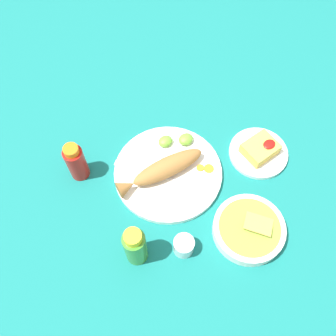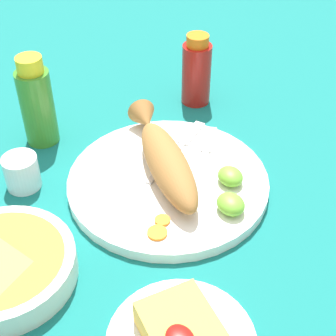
{
  "view_description": "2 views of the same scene",
  "coord_description": "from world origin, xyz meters",
  "px_view_note": "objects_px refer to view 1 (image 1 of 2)",
  "views": [
    {
      "loc": [
        -0.3,
        -0.41,
        0.98
      ],
      "look_at": [
        0.0,
        0.0,
        0.04
      ],
      "focal_mm": 40.0,
      "sensor_mm": 36.0,
      "label": 1
    },
    {
      "loc": [
        0.55,
        -0.26,
        0.54
      ],
      "look_at": [
        0.0,
        0.0,
        0.04
      ],
      "focal_mm": 55.0,
      "sensor_mm": 36.0,
      "label": 2
    }
  ],
  "objects_px": {
    "salt_cup": "(184,246)",
    "guacamole_bowl": "(249,229)",
    "hot_sauce_bottle_red": "(76,162)",
    "side_plate_fries": "(258,153)",
    "fried_fish": "(162,170)",
    "hot_sauce_bottle_green": "(135,246)",
    "fork_far": "(146,156)",
    "fork_near": "(140,170)",
    "main_plate": "(168,173)"
  },
  "relations": [
    {
      "from": "hot_sauce_bottle_red",
      "to": "side_plate_fries",
      "type": "height_order",
      "value": "hot_sauce_bottle_red"
    },
    {
      "from": "fork_near",
      "to": "guacamole_bowl",
      "type": "relative_size",
      "value": 0.82
    },
    {
      "from": "fork_near",
      "to": "hot_sauce_bottle_green",
      "type": "bearing_deg",
      "value": 107.39
    },
    {
      "from": "guacamole_bowl",
      "to": "hot_sauce_bottle_green",
      "type": "bearing_deg",
      "value": 155.54
    },
    {
      "from": "fried_fish",
      "to": "fork_far",
      "type": "bearing_deg",
      "value": 101.73
    },
    {
      "from": "side_plate_fries",
      "to": "main_plate",
      "type": "bearing_deg",
      "value": 157.58
    },
    {
      "from": "fork_far",
      "to": "salt_cup",
      "type": "height_order",
      "value": "salt_cup"
    },
    {
      "from": "hot_sauce_bottle_red",
      "to": "side_plate_fries",
      "type": "bearing_deg",
      "value": -29.66
    },
    {
      "from": "salt_cup",
      "to": "side_plate_fries",
      "type": "relative_size",
      "value": 0.31
    },
    {
      "from": "fork_near",
      "to": "side_plate_fries",
      "type": "height_order",
      "value": "fork_near"
    },
    {
      "from": "fork_far",
      "to": "salt_cup",
      "type": "xyz_separation_m",
      "value": [
        -0.08,
        -0.28,
        0.0
      ]
    },
    {
      "from": "salt_cup",
      "to": "guacamole_bowl",
      "type": "distance_m",
      "value": 0.18
    },
    {
      "from": "main_plate",
      "to": "fork_near",
      "type": "bearing_deg",
      "value": 139.98
    },
    {
      "from": "guacamole_bowl",
      "to": "side_plate_fries",
      "type": "bearing_deg",
      "value": 40.45
    },
    {
      "from": "fried_fish",
      "to": "salt_cup",
      "type": "bearing_deg",
      "value": -103.94
    },
    {
      "from": "fried_fish",
      "to": "fork_far",
      "type": "height_order",
      "value": "fried_fish"
    },
    {
      "from": "main_plate",
      "to": "side_plate_fries",
      "type": "bearing_deg",
      "value": -22.42
    },
    {
      "from": "hot_sauce_bottle_red",
      "to": "guacamole_bowl",
      "type": "height_order",
      "value": "hot_sauce_bottle_red"
    },
    {
      "from": "fork_near",
      "to": "salt_cup",
      "type": "height_order",
      "value": "salt_cup"
    },
    {
      "from": "fried_fish",
      "to": "fork_near",
      "type": "xyz_separation_m",
      "value": [
        -0.04,
        0.05,
        -0.02
      ]
    },
    {
      "from": "hot_sauce_bottle_red",
      "to": "side_plate_fries",
      "type": "relative_size",
      "value": 0.78
    },
    {
      "from": "hot_sauce_bottle_red",
      "to": "salt_cup",
      "type": "distance_m",
      "value": 0.38
    },
    {
      "from": "fork_far",
      "to": "side_plate_fries",
      "type": "distance_m",
      "value": 0.34
    },
    {
      "from": "fried_fish",
      "to": "hot_sauce_bottle_red",
      "type": "distance_m",
      "value": 0.24
    },
    {
      "from": "main_plate",
      "to": "hot_sauce_bottle_green",
      "type": "bearing_deg",
      "value": -145.15
    },
    {
      "from": "fork_near",
      "to": "hot_sauce_bottle_green",
      "type": "distance_m",
      "value": 0.25
    },
    {
      "from": "fork_near",
      "to": "fork_far",
      "type": "height_order",
      "value": "same"
    },
    {
      "from": "main_plate",
      "to": "guacamole_bowl",
      "type": "distance_m",
      "value": 0.28
    },
    {
      "from": "fork_near",
      "to": "hot_sauce_bottle_red",
      "type": "xyz_separation_m",
      "value": [
        -0.14,
        0.11,
        0.05
      ]
    },
    {
      "from": "hot_sauce_bottle_green",
      "to": "salt_cup",
      "type": "distance_m",
      "value": 0.13
    },
    {
      "from": "fork_far",
      "to": "hot_sauce_bottle_red",
      "type": "height_order",
      "value": "hot_sauce_bottle_red"
    },
    {
      "from": "main_plate",
      "to": "fork_near",
      "type": "relative_size",
      "value": 1.99
    },
    {
      "from": "hot_sauce_bottle_red",
      "to": "fork_far",
      "type": "bearing_deg",
      "value": -23.55
    },
    {
      "from": "side_plate_fries",
      "to": "hot_sauce_bottle_red",
      "type": "bearing_deg",
      "value": 150.34
    },
    {
      "from": "hot_sauce_bottle_green",
      "to": "guacamole_bowl",
      "type": "distance_m",
      "value": 0.31
    },
    {
      "from": "main_plate",
      "to": "guacamole_bowl",
      "type": "relative_size",
      "value": 1.64
    },
    {
      "from": "fork_near",
      "to": "fork_far",
      "type": "distance_m",
      "value": 0.05
    },
    {
      "from": "fork_far",
      "to": "side_plate_fries",
      "type": "height_order",
      "value": "fork_far"
    },
    {
      "from": "main_plate",
      "to": "guacamole_bowl",
      "type": "bearing_deg",
      "value": -75.81
    },
    {
      "from": "salt_cup",
      "to": "guacamole_bowl",
      "type": "xyz_separation_m",
      "value": [
        0.17,
        -0.07,
        -0.0
      ]
    },
    {
      "from": "fried_fish",
      "to": "hot_sauce_bottle_green",
      "type": "xyz_separation_m",
      "value": [
        -0.19,
        -0.15,
        0.03
      ]
    },
    {
      "from": "hot_sauce_bottle_green",
      "to": "side_plate_fries",
      "type": "bearing_deg",
      "value": 4.59
    },
    {
      "from": "side_plate_fries",
      "to": "fork_far",
      "type": "bearing_deg",
      "value": 146.78
    },
    {
      "from": "hot_sauce_bottle_green",
      "to": "guacamole_bowl",
      "type": "bearing_deg",
      "value": -24.46
    },
    {
      "from": "fork_near",
      "to": "hot_sauce_bottle_green",
      "type": "relative_size",
      "value": 0.98
    },
    {
      "from": "hot_sauce_bottle_green",
      "to": "fork_far",
      "type": "bearing_deg",
      "value": 50.37
    },
    {
      "from": "guacamole_bowl",
      "to": "main_plate",
      "type": "bearing_deg",
      "value": 104.19
    },
    {
      "from": "main_plate",
      "to": "hot_sauce_bottle_green",
      "type": "distance_m",
      "value": 0.26
    },
    {
      "from": "salt_cup",
      "to": "fried_fish",
      "type": "bearing_deg",
      "value": 68.21
    },
    {
      "from": "main_plate",
      "to": "guacamole_bowl",
      "type": "xyz_separation_m",
      "value": [
        0.07,
        -0.27,
        0.01
      ]
    }
  ]
}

